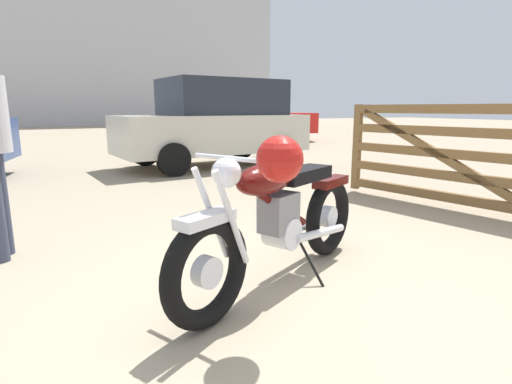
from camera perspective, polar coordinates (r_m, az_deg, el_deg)
The scene contains 6 objects.
ground_plane at distance 2.74m, azimuth 7.95°, elevation -14.30°, with size 80.00×80.00×0.00m, color gray.
vintage_motorcycle at distance 2.69m, azimuth 3.26°, elevation -3.50°, with size 1.87×1.17×1.07m.
timber_gate at distance 5.25m, azimuth 27.05°, elevation 5.05°, with size 0.78×2.49×1.60m.
red_hatchback_near at distance 15.06m, azimuth 0.04°, elevation 10.34°, with size 4.39×2.35×1.67m.
silver_sedan_mid at distance 8.61m, azimuth -5.66°, elevation 9.79°, with size 4.11×2.27×1.78m.
industrial_building at distance 37.45m, azimuth -19.11°, elevation 18.03°, with size 23.46×14.44×25.00m.
Camera 1 is at (-1.33, -2.07, 1.20)m, focal length 28.38 mm.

